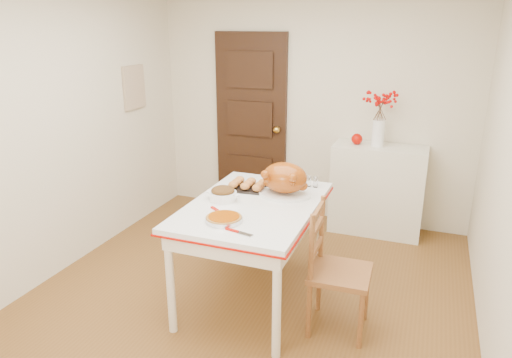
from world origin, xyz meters
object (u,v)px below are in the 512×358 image
at_px(pumpkin_pie, 224,218).
at_px(chair_oak, 341,270).
at_px(sideboard, 377,190).
at_px(turkey_platter, 285,179).
at_px(kitchen_table, 254,252).

bearing_deg(pumpkin_pie, chair_oak, 17.59).
height_order(sideboard, turkey_platter, turkey_platter).
bearing_deg(sideboard, turkey_platter, -111.95).
height_order(chair_oak, turkey_platter, turkey_platter).
bearing_deg(turkey_platter, chair_oak, -22.62).
distance_m(chair_oak, turkey_platter, 0.84).
height_order(kitchen_table, pumpkin_pie, pumpkin_pie).
relative_size(sideboard, kitchen_table, 0.68).
xyz_separation_m(sideboard, pumpkin_pie, (-0.82, -2.09, 0.39)).
bearing_deg(chair_oak, pumpkin_pie, 105.53).
bearing_deg(turkey_platter, sideboard, 81.30).
bearing_deg(sideboard, pumpkin_pie, -111.38).
xyz_separation_m(sideboard, turkey_platter, (-0.58, -1.44, 0.50)).
height_order(turkey_platter, pumpkin_pie, turkey_platter).
distance_m(sideboard, kitchen_table, 1.85).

